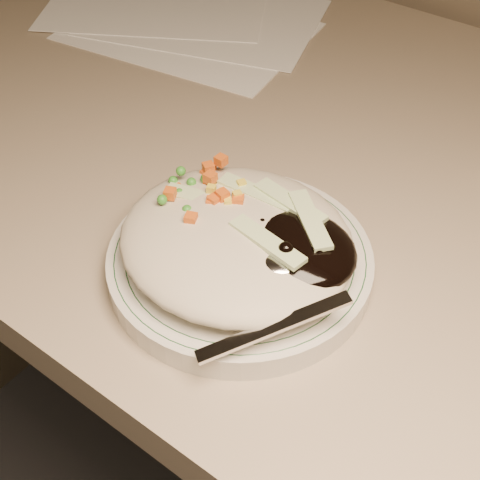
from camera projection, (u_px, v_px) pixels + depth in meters
The scene contains 5 objects.
desk at pixel (371, 310), 0.79m from camera, with size 1.40×0.70×0.74m.
plate at pixel (240, 263), 0.55m from camera, with size 0.22×0.22×0.02m, color silver.
plate_rim at pixel (240, 254), 0.54m from camera, with size 0.21×0.21×0.00m.
meal at pixel (244, 238), 0.53m from camera, with size 0.21×0.19×0.05m.
papers at pixel (183, 16), 0.90m from camera, with size 0.44×0.33×0.00m.
Camera 1 is at (0.19, 0.88, 1.15)m, focal length 50.00 mm.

